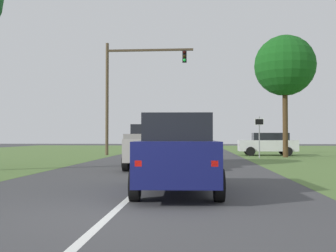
{
  "coord_description": "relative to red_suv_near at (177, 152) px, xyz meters",
  "views": [
    {
      "loc": [
        1.57,
        -7.19,
        1.43
      ],
      "look_at": [
        -0.35,
        19.09,
        2.14
      ],
      "focal_mm": 42.54,
      "sensor_mm": 36.0,
      "label": 1
    }
  ],
  "objects": [
    {
      "name": "keep_moving_sign",
      "position": [
        4.63,
        16.38,
        0.73
      ],
      "size": [
        0.6,
        0.09,
        2.77
      ],
      "color": "gray",
      "rests_on": "ground_plane"
    },
    {
      "name": "oak_tree_right",
      "position": [
        6.65,
        17.9,
        5.35
      ],
      "size": [
        4.23,
        4.23,
        8.54
      ],
      "color": "#4C351E",
      "rests_on": "ground_plane"
    },
    {
      "name": "traffic_light",
      "position": [
        -4.91,
        20.23,
        4.64
      ],
      "size": [
        6.86,
        0.4,
        8.78
      ],
      "color": "brown",
      "rests_on": "ground_plane"
    },
    {
      "name": "ground_plane",
      "position": [
        -1.06,
        9.17,
        -1.04
      ],
      "size": [
        120.0,
        120.0,
        0.0
      ],
      "primitive_type": "plane",
      "color": "#424244"
    },
    {
      "name": "crossing_suv_far",
      "position": [
        5.92,
        20.56,
        -0.13
      ],
      "size": [
        4.42,
        2.18,
        1.73
      ],
      "color": "silver",
      "rests_on": "ground_plane"
    },
    {
      "name": "pickup_truck_lead",
      "position": [
        -1.42,
        7.35,
        -0.03
      ],
      "size": [
        2.26,
        4.92,
        1.96
      ],
      "color": "#B7B2A8",
      "rests_on": "ground_plane"
    },
    {
      "name": "lane_centre_stripe",
      "position": [
        -1.06,
        -1.83,
        -1.03
      ],
      "size": [
        0.16,
        42.65,
        0.01
      ],
      "primitive_type": "cube",
      "color": "white",
      "rests_on": "ground_plane"
    },
    {
      "name": "red_suv_near",
      "position": [
        0.0,
        0.0,
        0.0
      ],
      "size": [
        2.23,
        4.79,
        1.98
      ],
      "color": "navy",
      "rests_on": "ground_plane"
    }
  ]
}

